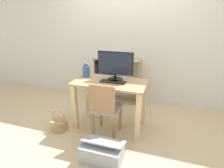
% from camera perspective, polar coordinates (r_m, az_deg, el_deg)
% --- Properties ---
extents(ground_plane, '(10.00, 10.00, 0.00)m').
position_cam_1_polar(ground_plane, '(3.17, -0.58, -12.48)').
color(ground_plane, '#CCB284').
extents(wall_back, '(8.00, 0.05, 2.60)m').
position_cam_1_polar(wall_back, '(3.80, 5.15, 13.93)').
color(wall_back, silver).
rests_on(wall_back, ground_plane).
extents(desk, '(1.10, 0.59, 0.77)m').
position_cam_1_polar(desk, '(2.89, -0.62, -2.56)').
color(desk, tan).
rests_on(desk, ground_plane).
extents(monitor, '(0.56, 0.24, 0.44)m').
position_cam_1_polar(monitor, '(2.84, 0.99, 5.89)').
color(monitor, black).
rests_on(monitor, desk).
extents(keyboard, '(0.38, 0.14, 0.02)m').
position_cam_1_polar(keyboard, '(2.79, 0.29, 0.69)').
color(keyboard, black).
rests_on(keyboard, desk).
extents(vase, '(0.12, 0.12, 0.23)m').
position_cam_1_polar(vase, '(3.05, -7.90, 4.05)').
color(vase, '#33598C').
rests_on(vase, desk).
extents(chair, '(0.40, 0.40, 0.85)m').
position_cam_1_polar(chair, '(2.70, -2.01, -7.19)').
color(chair, gray).
rests_on(chair, ground_plane).
extents(bookshelf, '(0.92, 0.28, 0.90)m').
position_cam_1_polar(bookshelf, '(3.92, -0.88, 1.44)').
color(bookshelf, tan).
rests_on(bookshelf, ground_plane).
extents(basket, '(0.26, 0.26, 0.34)m').
position_cam_1_polar(basket, '(3.14, -15.81, -11.74)').
color(basket, tan).
rests_on(basket, ground_plane).
extents(storage_box, '(0.52, 0.38, 0.29)m').
position_cam_1_polar(storage_box, '(2.48, -2.91, -19.80)').
color(storage_box, '#999EA3').
rests_on(storage_box, ground_plane).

